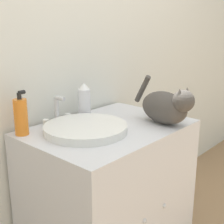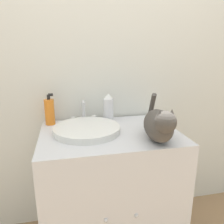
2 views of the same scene
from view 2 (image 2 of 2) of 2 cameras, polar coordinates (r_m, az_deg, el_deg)
name	(u,v)px [view 2 (image 2 of 2)]	position (r m, az deg, el deg)	size (l,w,h in m)	color
wall_back	(100,57)	(1.56, -3.16, 14.21)	(6.00, 0.05, 2.50)	silver
vanity_cabinet	(110,191)	(1.51, -0.50, -19.89)	(0.82, 0.60, 0.82)	silver
sink_basin	(87,129)	(1.32, -6.58, -4.46)	(0.40, 0.40, 0.04)	white
faucet	(84,113)	(1.50, -7.44, -0.33)	(0.18, 0.08, 0.15)	silver
cat	(159,124)	(1.18, 12.22, -3.20)	(0.19, 0.39, 0.24)	#47423D
soap_bottle	(50,111)	(1.48, -15.98, 0.13)	(0.06, 0.06, 0.21)	orange
spray_bottle	(108,108)	(1.49, -0.97, 1.08)	(0.07, 0.07, 0.19)	silver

